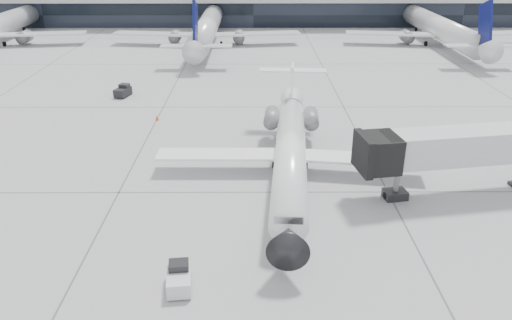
{
  "coord_description": "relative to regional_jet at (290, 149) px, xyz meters",
  "views": [
    {
      "loc": [
        0.04,
        -32.69,
        17.49
      ],
      "look_at": [
        0.19,
        0.08,
        2.6
      ],
      "focal_mm": 35.0,
      "sensor_mm": 36.0,
      "label": 1
    }
  ],
  "objects": [
    {
      "name": "far_tug",
      "position": [
        -18.27,
        20.9,
        -1.48
      ],
      "size": [
        1.85,
        2.46,
        1.4
      ],
      "rotation": [
        0.0,
        0.0,
        -0.28
      ],
      "color": "black",
      "rests_on": "ground"
    },
    {
      "name": "bg_jet_center",
      "position": [
        -10.91,
        51.79,
        -2.1
      ],
      "size": [
        32.0,
        40.0,
        9.6
      ],
      "primitive_type": null,
      "color": "silver",
      "rests_on": "ground"
    },
    {
      "name": "bg_jet_right",
      "position": [
        29.09,
        51.79,
        -2.1
      ],
      "size": [
        32.0,
        40.0,
        9.6
      ],
      "primitive_type": null,
      "color": "silver",
      "rests_on": "ground"
    },
    {
      "name": "ground",
      "position": [
        -2.91,
        -3.21,
        -2.1
      ],
      "size": [
        220.0,
        220.0,
        0.0
      ],
      "primitive_type": "plane",
      "color": "#9B9B9D",
      "rests_on": "ground"
    },
    {
      "name": "baggage_tug",
      "position": [
        -6.91,
        -14.14,
        -1.49
      ],
      "size": [
        1.49,
        2.26,
        1.36
      ],
      "rotation": [
        0.0,
        0.0,
        0.11
      ],
      "color": "silver",
      "rests_on": "ground"
    },
    {
      "name": "jet_bridge",
      "position": [
        13.06,
        -3.2,
        1.63
      ],
      "size": [
        15.96,
        5.45,
        5.13
      ],
      "rotation": [
        0.0,
        0.0,
        0.16
      ],
      "color": "#A6A8AA",
      "rests_on": "ground"
    },
    {
      "name": "regional_jet",
      "position": [
        0.0,
        0.0,
        0.0
      ],
      "size": [
        21.36,
        26.69,
        6.16
      ],
      "rotation": [
        0.0,
        0.0,
        -0.08
      ],
      "color": "white",
      "rests_on": "ground"
    },
    {
      "name": "traffic_cone",
      "position": [
        -12.84,
        12.58,
        -1.85
      ],
      "size": [
        0.47,
        0.47,
        0.55
      ],
      "rotation": [
        0.0,
        0.0,
        0.35
      ],
      "color": "#F34D0C",
      "rests_on": "ground"
    }
  ]
}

